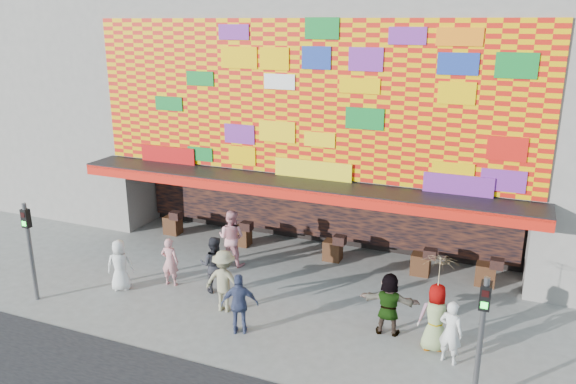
% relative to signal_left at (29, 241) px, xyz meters
% --- Properties ---
extents(ground, '(90.00, 90.00, 0.00)m').
position_rel_signal_left_xyz_m(ground, '(6.20, 1.50, -1.86)').
color(ground, slate).
rests_on(ground, ground).
extents(shop_building, '(15.20, 9.40, 10.00)m').
position_rel_signal_left_xyz_m(shop_building, '(6.20, 9.68, 3.37)').
color(shop_building, gray).
rests_on(shop_building, ground).
extents(neighbor_left, '(11.00, 8.00, 12.00)m').
position_rel_signal_left_xyz_m(neighbor_left, '(-6.80, 9.50, 4.14)').
color(neighbor_left, gray).
rests_on(neighbor_left, ground).
extents(signal_left, '(0.22, 0.20, 3.00)m').
position_rel_signal_left_xyz_m(signal_left, '(0.00, 0.00, 0.00)').
color(signal_left, '#59595B').
rests_on(signal_left, ground).
extents(signal_right, '(0.22, 0.20, 3.00)m').
position_rel_signal_left_xyz_m(signal_right, '(12.40, 0.00, 0.00)').
color(signal_right, '#59595B').
rests_on(signal_right, ground).
extents(ped_a, '(0.94, 0.84, 1.61)m').
position_rel_signal_left_xyz_m(ped_a, '(1.91, 1.50, -1.06)').
color(ped_a, silver).
rests_on(ped_a, ground).
extents(ped_b, '(0.61, 0.45, 1.55)m').
position_rel_signal_left_xyz_m(ped_b, '(3.13, 2.35, -1.09)').
color(ped_b, '#CA8386').
rests_on(ped_b, ground).
extents(ped_c, '(1.01, 0.89, 1.77)m').
position_rel_signal_left_xyz_m(ped_c, '(4.61, 2.49, -0.98)').
color(ped_c, '#232328').
rests_on(ped_c, ground).
extents(ped_d, '(1.21, 0.74, 1.81)m').
position_rel_signal_left_xyz_m(ped_d, '(5.47, 1.58, -0.95)').
color(ped_d, gray).
rests_on(ped_d, ground).
extents(ped_e, '(1.06, 0.75, 1.67)m').
position_rel_signal_left_xyz_m(ped_e, '(6.43, 0.66, -1.02)').
color(ped_e, '#3A4366').
rests_on(ped_e, ground).
extents(ped_f, '(1.62, 0.64, 1.70)m').
position_rel_signal_left_xyz_m(ped_f, '(10.03, 2.13, -1.01)').
color(ped_f, gray).
rests_on(ped_f, ground).
extents(ped_g, '(0.98, 0.77, 1.77)m').
position_rel_signal_left_xyz_m(ped_g, '(11.27, 1.83, -0.98)').
color(ped_g, gray).
rests_on(ped_g, ground).
extents(ped_h, '(0.68, 0.55, 1.62)m').
position_rel_signal_left_xyz_m(ped_h, '(11.69, 1.40, -1.05)').
color(ped_h, silver).
rests_on(ped_h, ground).
extents(ped_i, '(0.94, 0.74, 1.92)m').
position_rel_signal_left_xyz_m(ped_i, '(4.16, 4.45, -0.90)').
color(ped_i, pink).
rests_on(ped_i, ground).
extents(parasol, '(1.16, 1.17, 1.77)m').
position_rel_signal_left_xyz_m(parasol, '(11.27, 1.83, 0.25)').
color(parasol, beige).
rests_on(parasol, ground).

